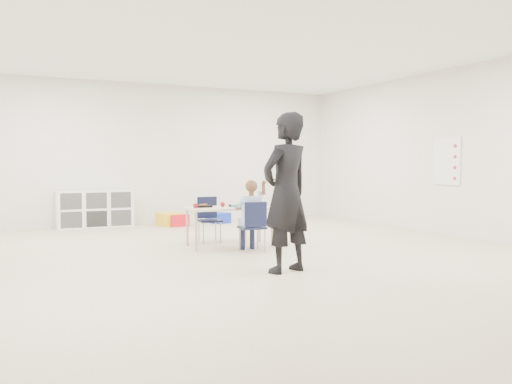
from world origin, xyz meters
name	(u,v)px	position (x,y,z in m)	size (l,w,h in m)	color
room	(249,148)	(0.00, 0.00, 1.40)	(9.00, 9.02, 2.80)	#C6B598
table	(230,226)	(0.16, 1.00, 0.29)	(1.31, 0.74, 0.58)	beige
chair_near	(252,226)	(0.26, 0.45, 0.35)	(0.33, 0.31, 0.69)	black
chair_far	(210,220)	(0.06, 1.55, 0.35)	(0.33, 0.31, 0.69)	black
child	(252,212)	(0.26, 0.45, 0.54)	(0.46, 0.46, 1.09)	#A3BADD
lunch_tray_near	(237,206)	(0.29, 1.03, 0.59)	(0.22, 0.16, 0.03)	black
lunch_tray_far	(204,206)	(-0.20, 1.12, 0.59)	(0.22, 0.16, 0.03)	black
milk_carton	(234,204)	(0.19, 0.90, 0.63)	(0.07, 0.07, 0.10)	white
bread_roll	(250,205)	(0.43, 0.88, 0.61)	(0.09, 0.09, 0.07)	tan
apple_near	(223,204)	(0.08, 1.07, 0.61)	(0.07, 0.07, 0.07)	maroon
apple_far	(195,206)	(-0.36, 1.03, 0.61)	(0.07, 0.07, 0.07)	maroon
cubby_shelf	(95,209)	(-1.20, 4.28, 0.35)	(1.40, 0.40, 0.70)	white
rules_poster	(446,161)	(3.98, 0.60, 1.25)	(0.02, 0.60, 0.80)	white
adult	(286,193)	(-0.02, -1.00, 0.88)	(0.64, 0.42, 1.77)	black
bin_red	(176,220)	(0.27, 3.87, 0.11)	(0.36, 0.47, 0.23)	red
bin_yellow	(169,219)	(0.15, 3.96, 0.12)	(0.39, 0.50, 0.24)	yellow
bin_blue	(218,218)	(1.19, 3.98, 0.10)	(0.33, 0.43, 0.21)	#162EAB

